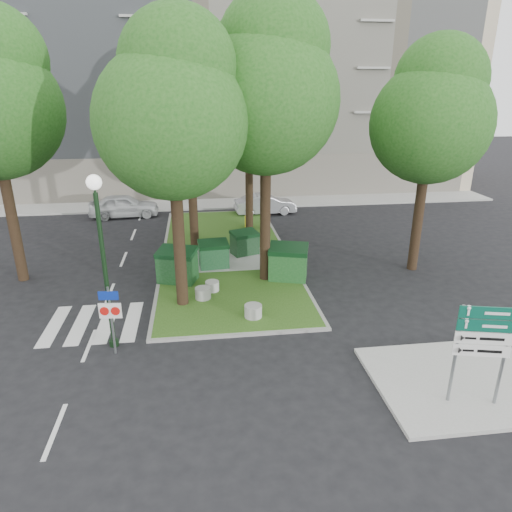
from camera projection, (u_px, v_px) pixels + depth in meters
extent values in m
plane|color=black|center=(226.00, 336.00, 15.51)|extent=(120.00, 120.00, 0.00)
cube|color=#274F16|center=(225.00, 254.00, 22.98)|extent=(6.00, 16.00, 0.12)
cube|color=gray|center=(225.00, 254.00, 22.98)|extent=(6.30, 16.30, 0.10)
cube|color=#999993|center=(462.00, 381.00, 13.02)|extent=(5.00, 4.00, 0.12)
cube|color=#999993|center=(209.00, 204.00, 32.67)|extent=(42.00, 3.00, 0.12)
cube|color=silver|center=(120.00, 322.00, 16.44)|extent=(5.00, 3.00, 0.01)
cube|color=#C8B696|center=(202.00, 86.00, 36.87)|extent=(41.00, 12.00, 16.00)
cylinder|color=black|center=(178.00, 230.00, 16.57)|extent=(0.44, 0.44, 6.16)
sphere|color=#1B5015|center=(172.00, 123.00, 15.26)|extent=(5.20, 5.20, 5.20)
sphere|color=#1B5015|center=(178.00, 66.00, 14.87)|extent=(3.90, 3.90, 3.90)
cylinder|color=black|center=(265.00, 206.00, 18.76)|extent=(0.44, 0.44, 6.72)
sphere|color=#1B5015|center=(266.00, 101.00, 17.33)|extent=(5.60, 5.60, 5.60)
sphere|color=#1B5015|center=(274.00, 46.00, 16.88)|extent=(4.20, 4.20, 4.20)
cylinder|color=black|center=(192.00, 194.00, 22.72)|extent=(0.44, 0.44, 5.88)
sphere|color=#1B5015|center=(189.00, 119.00, 21.47)|extent=(4.80, 4.80, 4.80)
sphere|color=#1B5015|center=(193.00, 81.00, 21.11)|extent=(3.60, 3.60, 3.60)
cylinder|color=black|center=(249.00, 171.00, 25.70)|extent=(0.44, 0.44, 7.00)
sphere|color=#1B5015|center=(249.00, 91.00, 24.21)|extent=(5.80, 5.80, 5.80)
sphere|color=#1B5015|center=(254.00, 50.00, 23.74)|extent=(4.35, 4.35, 4.35)
cylinder|color=black|center=(10.00, 208.00, 18.93)|extent=(0.44, 0.44, 6.44)
cylinder|color=black|center=(419.00, 207.00, 20.21)|extent=(0.44, 0.44, 5.88)
sphere|color=#1B5015|center=(430.00, 124.00, 18.97)|extent=(5.00, 5.00, 5.00)
sphere|color=#1B5015|center=(440.00, 81.00, 18.60)|extent=(3.75, 3.75, 3.75)
cube|color=#0F3714|center=(177.00, 268.00, 19.42)|extent=(1.79, 1.48, 1.21)
cube|color=black|center=(176.00, 252.00, 19.18)|extent=(1.87, 1.57, 0.35)
cube|color=#134320|center=(214.00, 256.00, 20.97)|extent=(1.39, 1.02, 1.03)
cube|color=black|center=(213.00, 244.00, 20.76)|extent=(1.45, 1.08, 0.30)
cube|color=black|center=(245.00, 244.00, 22.62)|extent=(1.46, 1.23, 0.98)
cube|color=black|center=(245.00, 233.00, 22.42)|extent=(1.52, 1.30, 0.28)
cube|color=#164919|center=(288.00, 265.00, 19.67)|extent=(1.83, 1.48, 1.25)
cube|color=black|center=(289.00, 249.00, 19.42)|extent=(1.91, 1.57, 0.36)
cylinder|color=#979792|center=(203.00, 293.00, 17.92)|extent=(0.62, 0.62, 0.44)
cylinder|color=#999894|center=(253.00, 311.00, 16.48)|extent=(0.64, 0.64, 0.46)
cylinder|color=#A6A6A1|center=(212.00, 286.00, 18.61)|extent=(0.56, 0.56, 0.40)
cylinder|color=yellow|center=(248.00, 221.00, 27.11)|extent=(0.37, 0.37, 0.65)
cylinder|color=black|center=(105.00, 274.00, 14.06)|extent=(0.14, 0.14, 5.09)
cylinder|color=black|center=(114.00, 343.00, 14.91)|extent=(0.31, 0.31, 0.20)
sphere|color=white|center=(94.00, 182.00, 13.06)|extent=(0.45, 0.45, 0.45)
cylinder|color=slate|center=(112.00, 321.00, 14.10)|extent=(0.08, 0.08, 2.32)
cube|color=navy|center=(109.00, 295.00, 13.80)|extent=(0.60, 0.10, 0.28)
cube|color=white|center=(110.00, 310.00, 13.97)|extent=(0.69, 0.11, 0.51)
cylinder|color=red|center=(105.00, 311.00, 13.95)|extent=(0.28, 0.06, 0.28)
cylinder|color=red|center=(116.00, 310.00, 13.99)|extent=(0.28, 0.06, 0.28)
cylinder|color=slate|center=(455.00, 354.00, 11.68)|extent=(0.10, 0.10, 2.81)
cylinder|color=slate|center=(504.00, 357.00, 11.56)|extent=(0.10, 0.10, 2.81)
cube|color=#094B38|center=(488.00, 312.00, 11.19)|extent=(1.38, 0.36, 0.32)
cube|color=#094B38|center=(486.00, 325.00, 11.31)|extent=(1.38, 0.36, 0.32)
cube|color=white|center=(483.00, 338.00, 11.44)|extent=(1.38, 0.36, 0.32)
cube|color=white|center=(481.00, 350.00, 11.56)|extent=(1.38, 0.36, 0.32)
imported|color=silver|center=(124.00, 206.00, 29.43)|extent=(4.47, 2.06, 1.48)
imported|color=#9FA0A7|center=(265.00, 204.00, 30.12)|extent=(4.13, 1.74, 1.33)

